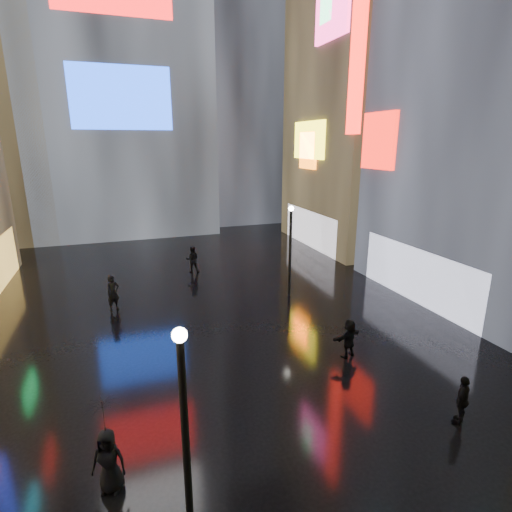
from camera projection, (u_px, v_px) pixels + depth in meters
name	position (u px, v px, depth m)	size (l,w,h in m)	color
ground	(207.00, 307.00, 21.42)	(140.00, 140.00, 0.00)	black
building_right_far	(371.00, 71.00, 31.69)	(10.28, 12.00, 28.00)	black
tower_main	(110.00, 0.00, 36.46)	(16.00, 14.20, 42.00)	black
tower_flank_right	(231.00, 61.00, 43.19)	(12.00, 12.00, 34.00)	black
lamp_near	(185.00, 430.00, 8.02)	(0.30, 0.30, 5.20)	black
lamp_far	(290.00, 246.00, 22.17)	(0.30, 0.30, 5.20)	black
pedestrian_3	(462.00, 400.00, 12.38)	(0.95, 0.40, 1.63)	black
pedestrian_4	(109.00, 461.00, 9.94)	(0.85, 0.55, 1.73)	black
pedestrian_5	(349.00, 338.00, 16.27)	(1.50, 0.48, 1.62)	black
pedestrian_6	(113.00, 293.00, 20.73)	(0.69, 0.46, 1.90)	black
pedestrian_7	(192.00, 259.00, 26.88)	(0.87, 0.68, 1.79)	black
umbrella_2	(103.00, 417.00, 9.58)	(0.95, 0.97, 0.87)	black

